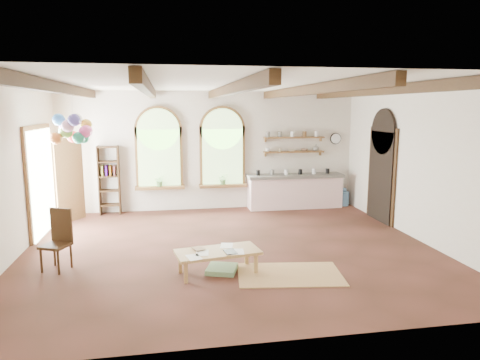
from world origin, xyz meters
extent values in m
plane|color=brown|center=(0.00, 0.00, 0.00)|extent=(8.00, 8.00, 0.00)
cube|color=brown|center=(-1.40, 3.44, 1.45)|extent=(1.24, 0.08, 1.64)
cylinder|color=brown|center=(-1.40, 3.44, 2.20)|extent=(1.24, 0.08, 1.24)
cube|color=#89B26B|center=(-1.40, 3.40, 1.45)|extent=(1.10, 0.04, 1.50)
cube|color=brown|center=(-1.40, 3.35, 0.66)|extent=(1.30, 0.28, 0.08)
cube|color=brown|center=(0.30, 3.44, 1.45)|extent=(1.24, 0.08, 1.64)
cylinder|color=brown|center=(0.30, 3.44, 2.20)|extent=(1.24, 0.08, 1.24)
cube|color=#89B26B|center=(0.30, 3.40, 1.45)|extent=(1.10, 0.04, 1.50)
cube|color=brown|center=(0.30, 3.35, 0.66)|extent=(1.30, 0.28, 0.08)
cube|color=brown|center=(-3.95, 1.80, 1.15)|extent=(0.10, 1.90, 2.50)
cube|color=black|center=(3.95, 1.50, 1.10)|extent=(0.10, 1.30, 2.40)
cube|color=silver|center=(2.30, 3.20, 0.43)|extent=(2.60, 0.55, 0.86)
cube|color=slate|center=(2.30, 3.20, 0.90)|extent=(2.68, 0.62, 0.08)
cube|color=brown|center=(2.30, 3.38, 1.55)|extent=(1.70, 0.24, 0.04)
cube|color=brown|center=(2.30, 3.38, 1.95)|extent=(1.70, 0.24, 0.04)
cylinder|color=black|center=(3.55, 3.45, 1.90)|extent=(0.32, 0.04, 0.32)
cube|color=#3C2913|center=(-2.95, 3.32, 0.90)|extent=(0.03, 0.32, 1.80)
cube|color=#3C2913|center=(-2.45, 3.32, 0.90)|extent=(0.03, 0.32, 1.80)
cube|color=tan|center=(-0.40, -1.24, 0.37)|extent=(1.48, 0.86, 0.05)
cube|color=tan|center=(-0.95, -1.56, 0.18)|extent=(0.06, 0.06, 0.35)
cube|color=tan|center=(0.23, -1.37, 0.18)|extent=(0.06, 0.06, 0.35)
cube|color=tan|center=(-1.03, -1.11, 0.18)|extent=(0.06, 0.06, 0.35)
cube|color=tan|center=(0.15, -0.92, 0.18)|extent=(0.06, 0.06, 0.35)
cube|color=#3C2913|center=(-3.12, -0.63, 0.44)|extent=(0.55, 0.55, 0.05)
cube|color=#3C2913|center=(-3.04, -0.46, 0.74)|extent=(0.40, 0.21, 0.62)
cube|color=tan|center=(0.78, -1.52, 0.01)|extent=(1.85, 1.28, 0.02)
cube|color=#739A6A|center=(-0.33, -1.18, 0.04)|extent=(0.62, 0.62, 0.08)
cylinder|color=#5181AE|center=(3.48, 3.20, 0.22)|extent=(0.29, 0.29, 0.43)
sphere|color=#5181AE|center=(3.48, 3.20, 0.48)|extent=(0.15, 0.15, 0.15)
cylinder|color=#5181AE|center=(3.77, 3.20, 0.20)|extent=(0.27, 0.27, 0.40)
sphere|color=#5181AE|center=(3.77, 3.20, 0.45)|extent=(0.14, 0.14, 0.14)
cylinder|color=silver|center=(-3.05, 1.04, 2.78)|extent=(0.01, 0.01, 0.85)
sphere|color=#25A276|center=(-2.86, 1.05, 2.17)|extent=(0.24, 0.24, 0.24)
sphere|color=#F351A5|center=(-2.81, 1.17, 2.29)|extent=(0.24, 0.24, 0.24)
sphere|color=gold|center=(-2.84, 1.32, 2.41)|extent=(0.24, 0.24, 0.24)
sphere|color=silver|center=(-3.01, 1.22, 2.53)|extent=(0.24, 0.24, 0.24)
sphere|color=red|center=(-3.12, 1.30, 2.17)|extent=(0.24, 0.24, 0.24)
sphere|color=#52BF76|center=(-3.27, 1.30, 2.29)|extent=(0.24, 0.24, 0.24)
sphere|color=#D263C6|center=(-3.21, 1.11, 2.41)|extent=(0.24, 0.24, 0.24)
sphere|color=#3683E8|center=(-3.31, 1.03, 2.53)|extent=(0.24, 0.24, 0.24)
sphere|color=orange|center=(-3.35, 0.88, 2.17)|extent=(0.24, 0.24, 0.24)
sphere|color=#82C344|center=(-3.15, 0.89, 2.29)|extent=(0.24, 0.24, 0.24)
sphere|color=#FFBBE7|center=(-3.09, 0.78, 2.41)|extent=(0.24, 0.24, 0.24)
sphere|color=#5851BD|center=(-2.95, 0.71, 2.53)|extent=(0.24, 0.24, 0.24)
sphere|color=#25A276|center=(-2.92, 0.90, 2.17)|extent=(0.24, 0.24, 0.24)
sphere|color=#F351A5|center=(-2.80, 0.94, 2.29)|extent=(0.24, 0.24, 0.24)
imported|color=olive|center=(-0.79, -1.15, 0.41)|extent=(0.24, 0.29, 0.02)
cube|color=black|center=(-0.20, -1.35, 0.40)|extent=(0.22, 0.29, 0.01)
imported|color=#598C4C|center=(-1.40, 3.32, 0.85)|extent=(0.27, 0.23, 0.30)
imported|color=#598C4C|center=(0.30, 3.32, 0.85)|extent=(0.27, 0.23, 0.30)
imported|color=white|center=(1.55, 3.38, 1.62)|extent=(0.12, 0.10, 0.10)
imported|color=beige|center=(1.90, 3.38, 1.62)|extent=(0.10, 0.10, 0.09)
imported|color=beige|center=(2.25, 3.38, 1.60)|extent=(0.22, 0.22, 0.05)
imported|color=#8C664C|center=(2.60, 3.38, 1.60)|extent=(0.20, 0.20, 0.06)
imported|color=slate|center=(2.95, 3.38, 1.67)|extent=(0.18, 0.18, 0.19)
camera|label=1|loc=(-1.20, -8.08, 2.76)|focal=32.00mm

